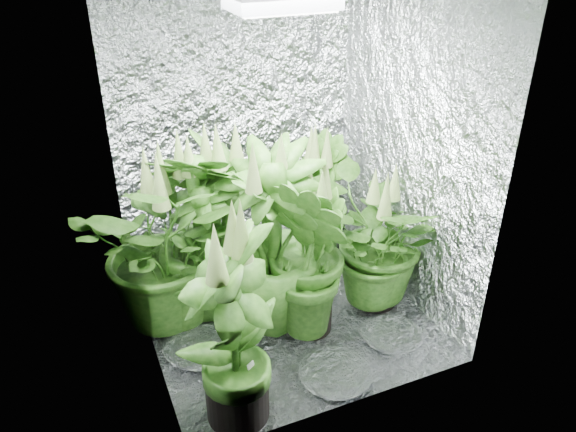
{
  "coord_description": "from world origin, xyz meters",
  "views": [
    {
      "loc": [
        -1.06,
        -2.55,
        2.2
      ],
      "look_at": [
        0.03,
        0.0,
        0.68
      ],
      "focal_mm": 35.0,
      "sensor_mm": 36.0,
      "label": 1
    }
  ],
  "objects_px": {
    "plant_a": "(165,247)",
    "circulation_fan": "(330,232)",
    "plant_e": "(379,242)",
    "plant_d": "(206,234)",
    "grow_lamp": "(282,1)",
    "plant_f": "(234,329)",
    "plant_g": "(311,256)",
    "plant_b": "(224,214)",
    "plant_h": "(269,240)",
    "plant_c": "(318,201)"
  },
  "relations": [
    {
      "from": "plant_b",
      "to": "plant_e",
      "type": "bearing_deg",
      "value": -34.27
    },
    {
      "from": "plant_e",
      "to": "plant_g",
      "type": "distance_m",
      "value": 0.5
    },
    {
      "from": "plant_a",
      "to": "plant_c",
      "type": "bearing_deg",
      "value": 15.74
    },
    {
      "from": "grow_lamp",
      "to": "plant_b",
      "type": "relative_size",
      "value": 0.44
    },
    {
      "from": "grow_lamp",
      "to": "plant_e",
      "type": "xyz_separation_m",
      "value": [
        0.58,
        -0.11,
        -1.39
      ]
    },
    {
      "from": "plant_h",
      "to": "circulation_fan",
      "type": "xyz_separation_m",
      "value": [
        0.67,
        0.54,
        -0.4
      ]
    },
    {
      "from": "plant_d",
      "to": "plant_g",
      "type": "height_order",
      "value": "plant_d"
    },
    {
      "from": "plant_a",
      "to": "plant_g",
      "type": "height_order",
      "value": "plant_a"
    },
    {
      "from": "plant_f",
      "to": "plant_g",
      "type": "relative_size",
      "value": 1.09
    },
    {
      "from": "plant_c",
      "to": "plant_f",
      "type": "xyz_separation_m",
      "value": [
        -0.99,
        -1.17,
        0.11
      ]
    },
    {
      "from": "plant_e",
      "to": "circulation_fan",
      "type": "distance_m",
      "value": 0.69
    },
    {
      "from": "plant_a",
      "to": "plant_h",
      "type": "relative_size",
      "value": 0.98
    },
    {
      "from": "plant_h",
      "to": "plant_b",
      "type": "bearing_deg",
      "value": 106.12
    },
    {
      "from": "plant_g",
      "to": "plant_f",
      "type": "bearing_deg",
      "value": -142.73
    },
    {
      "from": "plant_b",
      "to": "plant_g",
      "type": "height_order",
      "value": "plant_b"
    },
    {
      "from": "grow_lamp",
      "to": "plant_g",
      "type": "height_order",
      "value": "grow_lamp"
    },
    {
      "from": "plant_e",
      "to": "plant_c",
      "type": "bearing_deg",
      "value": 98.68
    },
    {
      "from": "plant_d",
      "to": "plant_e",
      "type": "relative_size",
      "value": 1.17
    },
    {
      "from": "plant_a",
      "to": "plant_g",
      "type": "bearing_deg",
      "value": -28.4
    },
    {
      "from": "plant_e",
      "to": "plant_h",
      "type": "xyz_separation_m",
      "value": [
        -0.67,
        0.1,
        0.12
      ]
    },
    {
      "from": "plant_b",
      "to": "plant_h",
      "type": "relative_size",
      "value": 0.96
    },
    {
      "from": "plant_f",
      "to": "plant_g",
      "type": "xyz_separation_m",
      "value": [
        0.6,
        0.46,
        -0.04
      ]
    },
    {
      "from": "plant_g",
      "to": "plant_c",
      "type": "bearing_deg",
      "value": 61.08
    },
    {
      "from": "plant_b",
      "to": "circulation_fan",
      "type": "height_order",
      "value": "plant_b"
    },
    {
      "from": "plant_b",
      "to": "plant_d",
      "type": "distance_m",
      "value": 0.26
    },
    {
      "from": "plant_g",
      "to": "circulation_fan",
      "type": "relative_size",
      "value": 2.78
    },
    {
      "from": "plant_b",
      "to": "plant_c",
      "type": "height_order",
      "value": "plant_b"
    },
    {
      "from": "grow_lamp",
      "to": "circulation_fan",
      "type": "distance_m",
      "value": 1.84
    },
    {
      "from": "plant_f",
      "to": "grow_lamp",
      "type": "bearing_deg",
      "value": 51.35
    },
    {
      "from": "plant_d",
      "to": "circulation_fan",
      "type": "height_order",
      "value": "plant_d"
    },
    {
      "from": "plant_b",
      "to": "plant_h",
      "type": "distance_m",
      "value": 0.47
    },
    {
      "from": "plant_e",
      "to": "plant_b",
      "type": "bearing_deg",
      "value": 145.73
    },
    {
      "from": "plant_b",
      "to": "plant_c",
      "type": "bearing_deg",
      "value": 7.77
    },
    {
      "from": "plant_b",
      "to": "circulation_fan",
      "type": "distance_m",
      "value": 0.89
    },
    {
      "from": "plant_a",
      "to": "circulation_fan",
      "type": "height_order",
      "value": "plant_a"
    },
    {
      "from": "plant_a",
      "to": "plant_e",
      "type": "distance_m",
      "value": 1.26
    },
    {
      "from": "grow_lamp",
      "to": "plant_b",
      "type": "distance_m",
      "value": 1.38
    },
    {
      "from": "plant_a",
      "to": "plant_h",
      "type": "bearing_deg",
      "value": -22.46
    },
    {
      "from": "plant_a",
      "to": "circulation_fan",
      "type": "xyz_separation_m",
      "value": [
        1.22,
        0.31,
        -0.35
      ]
    },
    {
      "from": "plant_b",
      "to": "plant_f",
      "type": "bearing_deg",
      "value": -105.18
    },
    {
      "from": "plant_a",
      "to": "plant_g",
      "type": "relative_size",
      "value": 1.08
    },
    {
      "from": "plant_a",
      "to": "plant_b",
      "type": "xyz_separation_m",
      "value": [
        0.42,
        0.22,
        0.01
      ]
    },
    {
      "from": "plant_b",
      "to": "plant_a",
      "type": "bearing_deg",
      "value": -152.28
    },
    {
      "from": "circulation_fan",
      "to": "grow_lamp",
      "type": "bearing_deg",
      "value": -141.71
    },
    {
      "from": "plant_a",
      "to": "plant_c",
      "type": "distance_m",
      "value": 1.17
    },
    {
      "from": "plant_a",
      "to": "plant_d",
      "type": "distance_m",
      "value": 0.25
    },
    {
      "from": "plant_e",
      "to": "circulation_fan",
      "type": "bearing_deg",
      "value": 89.72
    },
    {
      "from": "plant_f",
      "to": "plant_h",
      "type": "height_order",
      "value": "plant_h"
    },
    {
      "from": "grow_lamp",
      "to": "plant_a",
      "type": "bearing_deg",
      "value": 161.7
    },
    {
      "from": "plant_f",
      "to": "plant_d",
      "type": "bearing_deg",
      "value": 82.2
    }
  ]
}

